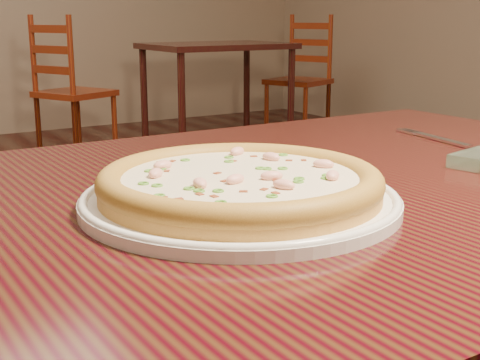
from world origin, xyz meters
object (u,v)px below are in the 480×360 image
chair_c (69,93)px  pizza (240,183)px  hero_table (299,258)px  plate (240,199)px  chair_d (302,80)px  bg_table_right (217,57)px

chair_c → pizza: bearing=-105.5°
hero_table → plate: plate is taller
chair_c → chair_d: same height
plate → pizza: 0.02m
chair_d → plate: bearing=-128.4°
hero_table → pizza: size_ratio=3.92×
plate → bg_table_right: (2.11, 3.64, -0.10)m
pizza → bg_table_right: (2.11, 3.64, -0.12)m
pizza → bg_table_right: 4.21m
pizza → chair_d: chair_d is taller
hero_table → bg_table_right: (1.99, 3.59, 0.00)m
hero_table → pizza: (-0.12, -0.05, 0.13)m
plate → chair_c: (1.06, 3.82, -0.32)m
pizza → chair_d: size_ratio=0.32×
hero_table → chair_d: size_ratio=1.26×
pizza → bg_table_right: size_ratio=0.31×
chair_c → chair_d: (1.89, -0.10, 0.00)m
plate → bg_table_right: size_ratio=0.34×
hero_table → chair_d: 4.63m
pizza → chair_c: size_ratio=0.32×
plate → pizza: bearing=21.8°
plate → pizza: pizza is taller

